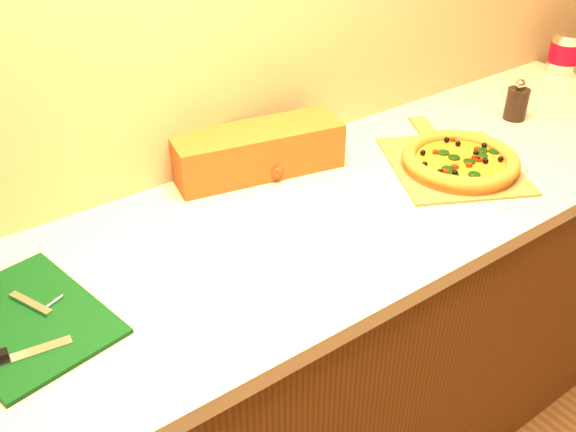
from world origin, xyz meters
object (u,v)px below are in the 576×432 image
at_px(pizza_peel, 451,163).
at_px(coffee_canister, 565,53).
at_px(rolling_pin, 300,138).
at_px(pizza, 460,160).
at_px(pepper_grinder, 517,103).
at_px(cutting_board, 25,321).

bearing_deg(pizza_peel, coffee_canister, 42.83).
height_order(rolling_pin, coffee_canister, coffee_canister).
relative_size(pizza, coffee_canister, 2.07).
distance_m(pepper_grinder, coffee_canister, 0.46).
relative_size(pizza_peel, coffee_canister, 3.53).
xyz_separation_m(pizza, coffee_canister, (0.81, 0.25, 0.05)).
relative_size(pepper_grinder, coffee_canister, 0.86).
bearing_deg(rolling_pin, pepper_grinder, -19.80).
distance_m(cutting_board, rolling_pin, 0.87).
bearing_deg(pizza_peel, pepper_grinder, 40.20).
height_order(cutting_board, rolling_pin, rolling_pin).
distance_m(pizza_peel, coffee_canister, 0.84).
xyz_separation_m(cutting_board, pepper_grinder, (1.47, 0.04, 0.05)).
bearing_deg(cutting_board, coffee_canister, -4.72).
distance_m(pizza_peel, pepper_grinder, 0.38).
relative_size(pizza_peel, pepper_grinder, 4.11).
distance_m(pepper_grinder, rolling_pin, 0.67).
height_order(pizza_peel, pizza, pizza).
bearing_deg(pepper_grinder, pizza_peel, -167.37).
xyz_separation_m(pizza_peel, coffee_canister, (0.80, 0.22, 0.07)).
bearing_deg(pizza_peel, cutting_board, -154.84).
height_order(pepper_grinder, coffee_canister, coffee_canister).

